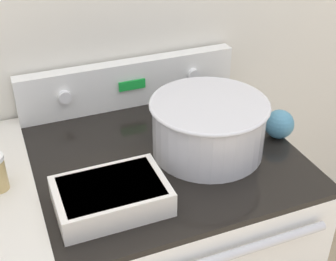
% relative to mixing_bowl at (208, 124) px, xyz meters
% --- Properties ---
extents(kitchen_wall, '(8.00, 0.05, 2.50)m').
position_rel_mixing_bowl_xyz_m(kitchen_wall, '(-0.12, 0.41, 0.24)').
color(kitchen_wall, silver).
rests_on(kitchen_wall, ground_plane).
extents(control_panel, '(0.74, 0.07, 0.16)m').
position_rel_mixing_bowl_xyz_m(control_panel, '(-0.12, 0.35, -0.01)').
color(control_panel, white).
rests_on(control_panel, stove_range).
extents(mixing_bowl, '(0.34, 0.34, 0.16)m').
position_rel_mixing_bowl_xyz_m(mixing_bowl, '(0.00, 0.00, 0.00)').
color(mixing_bowl, silver).
rests_on(mixing_bowl, stove_range).
extents(casserole_dish, '(0.27, 0.19, 0.07)m').
position_rel_mixing_bowl_xyz_m(casserole_dish, '(-0.33, -0.13, -0.05)').
color(casserole_dish, silver).
rests_on(casserole_dish, stove_range).
extents(ladle, '(0.09, 0.31, 0.09)m').
position_rel_mixing_bowl_xyz_m(ladle, '(0.23, -0.00, -0.05)').
color(ladle, teal).
rests_on(ladle, stove_range).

